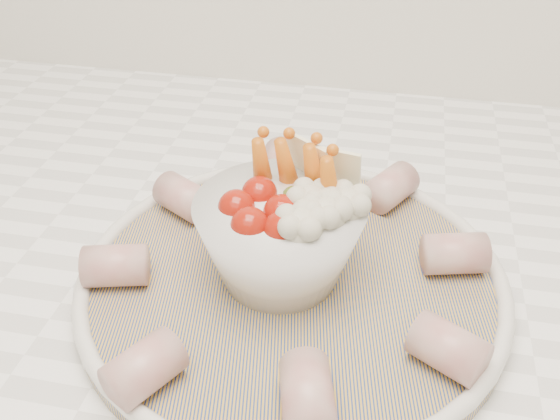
# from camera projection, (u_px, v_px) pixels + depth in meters

# --- Properties ---
(serving_platter) EXTENTS (0.37, 0.37, 0.02)m
(serving_platter) POSITION_uv_depth(u_px,v_px,m) (292.00, 279.00, 0.47)
(serving_platter) COLOR navy
(serving_platter) RESTS_ON kitchen_counter
(veggie_bowl) EXTENTS (0.12, 0.12, 0.10)m
(veggie_bowl) POSITION_uv_depth(u_px,v_px,m) (284.00, 232.00, 0.45)
(veggie_bowl) COLOR white
(veggie_bowl) RESTS_ON serving_platter
(cured_meat_rolls) EXTENTS (0.29, 0.30, 0.03)m
(cured_meat_rolls) POSITION_uv_depth(u_px,v_px,m) (291.00, 259.00, 0.46)
(cured_meat_rolls) COLOR #AB514E
(cured_meat_rolls) RESTS_ON serving_platter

